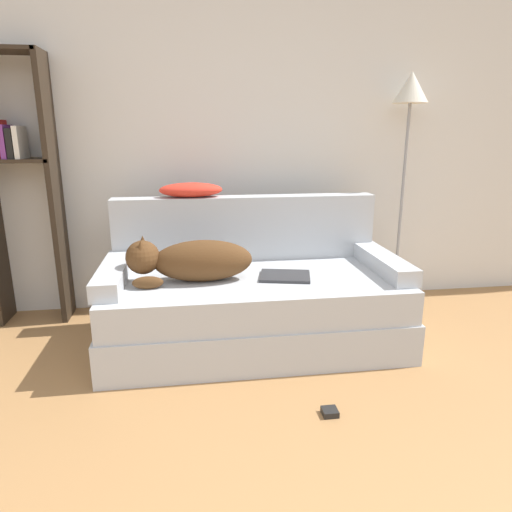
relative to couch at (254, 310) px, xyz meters
name	(u,v)px	position (x,y,z in m)	size (l,w,h in m)	color
wall_back	(241,125)	(0.02, 0.79, 1.13)	(7.93, 0.06, 2.70)	silver
couch	(254,310)	(0.00, 0.00, 0.00)	(1.82, 0.93, 0.45)	#B2B7BC
couch_backrest	(246,228)	(0.00, 0.40, 0.45)	(1.78, 0.15, 0.44)	#B2B7BC
couch_arm_left	(114,274)	(-0.84, -0.01, 0.28)	(0.15, 0.74, 0.10)	#B2B7BC
couch_arm_right	(383,262)	(0.84, -0.01, 0.28)	(0.15, 0.74, 0.10)	#B2B7BC
dog	(190,260)	(-0.38, -0.06, 0.36)	(0.74, 0.25, 0.28)	#513319
laptop	(285,276)	(0.18, -0.07, 0.24)	(0.35, 0.30, 0.02)	#2D2D30
throw_pillow	(191,190)	(-0.36, 0.41, 0.71)	(0.42, 0.20, 0.10)	red
bookshelf	(18,174)	(-1.51, 0.61, 0.81)	(0.46, 0.26, 1.81)	#2D2319
floor_lamp	(409,111)	(1.22, 0.59, 1.23)	(0.25, 0.25, 1.72)	gray
power_adapter	(330,412)	(0.25, -0.83, -0.21)	(0.07, 0.07, 0.03)	black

